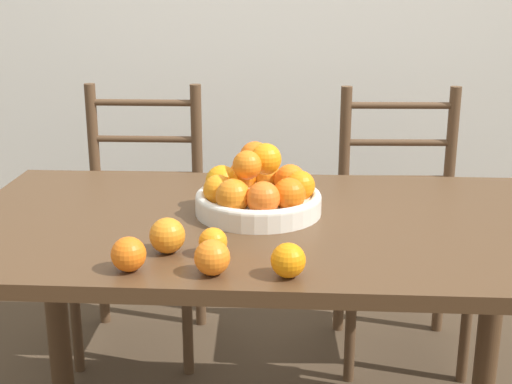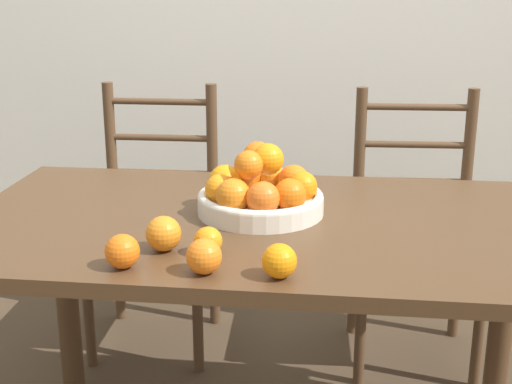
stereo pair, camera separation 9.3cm
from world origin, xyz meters
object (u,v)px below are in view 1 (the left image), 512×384
object	(u,v)px
chair_left	(141,223)
orange_loose_1	(212,257)
chair_right	(401,228)
fruit_bowl	(258,192)
orange_loose_4	(129,254)
orange_loose_3	(288,260)
orange_loose_0	(213,242)
orange_loose_2	(167,235)

from	to	relation	value
chair_left	orange_loose_1	bearing A→B (deg)	-70.82
orange_loose_1	chair_right	xyz separation A→B (m)	(0.53, 1.07, -0.31)
chair_left	chair_right	xyz separation A→B (m)	(0.92, -0.00, 0.00)
fruit_bowl	orange_loose_4	distance (m)	0.44
fruit_bowl	chair_left	distance (m)	0.89
fruit_bowl	orange_loose_3	bearing A→B (deg)	-77.95
orange_loose_0	orange_loose_1	world-z (taller)	orange_loose_1
fruit_bowl	orange_loose_0	size ratio (longest dim) A/B	5.13
orange_loose_1	orange_loose_3	size ratio (longest dim) A/B	1.03
orange_loose_0	orange_loose_1	size ratio (longest dim) A/B	0.85
orange_loose_4	chair_left	xyz separation A→B (m)	(-0.22, 1.06, -0.31)
orange_loose_1	orange_loose_2	world-z (taller)	orange_loose_2
orange_loose_0	fruit_bowl	bearing A→B (deg)	74.56
orange_loose_4	chair_right	size ratio (longest dim) A/B	0.08
orange_loose_0	orange_loose_1	xyz separation A→B (m)	(0.01, -0.10, 0.01)
chair_left	orange_loose_2	bearing A→B (deg)	-74.54
orange_loose_2	orange_loose_3	size ratio (longest dim) A/B	1.10
orange_loose_3	orange_loose_1	bearing A→B (deg)	178.98
fruit_bowl	orange_loose_2	world-z (taller)	fruit_bowl
orange_loose_3	chair_right	xyz separation A→B (m)	(0.38, 1.07, -0.31)
orange_loose_0	orange_loose_4	distance (m)	0.18
fruit_bowl	orange_loose_2	distance (m)	0.33
fruit_bowl	chair_right	distance (m)	0.89
orange_loose_3	orange_loose_4	xyz separation A→B (m)	(-0.32, 0.01, 0.00)
chair_right	orange_loose_0	bearing A→B (deg)	-121.91
fruit_bowl	orange_loose_3	world-z (taller)	fruit_bowl
fruit_bowl	orange_loose_3	size ratio (longest dim) A/B	4.48
fruit_bowl	orange_loose_2	xyz separation A→B (m)	(-0.18, -0.27, -0.02)
orange_loose_2	chair_right	bearing A→B (deg)	56.39
orange_loose_2	chair_right	size ratio (longest dim) A/B	0.08
orange_loose_0	orange_loose_2	xyz separation A→B (m)	(-0.10, 0.01, 0.01)
orange_loose_0	chair_right	distance (m)	1.15
orange_loose_2	orange_loose_0	bearing A→B (deg)	-5.93
fruit_bowl	chair_left	world-z (taller)	chair_left
fruit_bowl	orange_loose_0	distance (m)	0.29
fruit_bowl	chair_left	bearing A→B (deg)	123.90
orange_loose_3	chair_right	size ratio (longest dim) A/B	0.07
fruit_bowl	orange_loose_0	world-z (taller)	fruit_bowl
orange_loose_3	orange_loose_0	bearing A→B (deg)	147.50
chair_right	orange_loose_3	bearing A→B (deg)	-112.26
orange_loose_0	orange_loose_1	distance (m)	0.10
orange_loose_1	orange_loose_3	world-z (taller)	orange_loose_1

